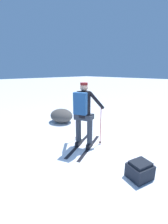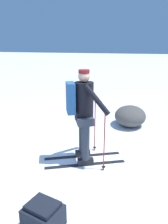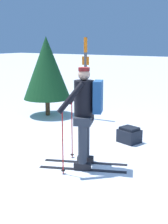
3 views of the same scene
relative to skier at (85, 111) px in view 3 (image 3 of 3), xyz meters
name	(u,v)px [view 3 (image 3 of 3)]	position (x,y,z in m)	size (l,w,h in m)	color
ground_plane	(85,157)	(-0.41, -0.27, -1.04)	(80.00, 80.00, 0.00)	white
skier	(85,111)	(0.00, 0.00, 0.00)	(1.08, 1.61, 1.80)	black
dropped_backpack	(129,135)	(-1.71, 0.10, -0.88)	(0.50, 0.54, 0.35)	black
trail_marker	(86,72)	(-3.10, -1.95, 0.33)	(0.10, 0.24, 2.34)	#4C4C51
pine_tree	(47,68)	(-2.79, -3.14, 0.40)	(1.43, 1.43, 2.38)	#4C331E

